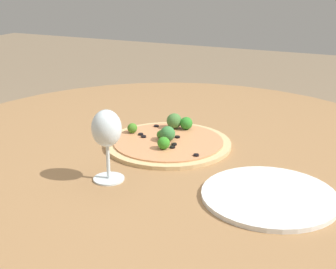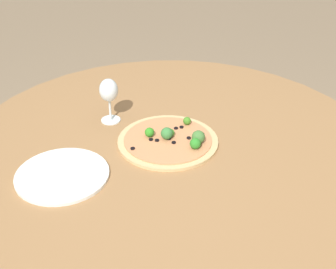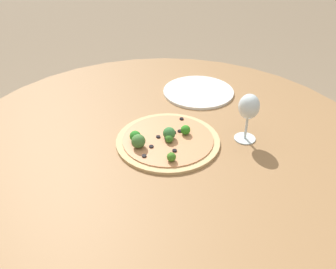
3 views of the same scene
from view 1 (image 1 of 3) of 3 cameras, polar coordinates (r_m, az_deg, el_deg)
name	(u,v)px [view 1 (image 1 of 3)]	position (r m, az deg, el deg)	size (l,w,h in m)	color
dining_table	(170,162)	(1.26, 0.28, -3.43)	(1.40, 1.40, 0.74)	olive
pizza	(168,141)	(1.23, 0.02, -0.75)	(0.33, 0.33, 0.06)	tan
wine_glass	(107,131)	(1.00, -7.48, 0.37)	(0.07, 0.07, 0.16)	silver
plate_near	(269,196)	(0.97, 12.25, -7.31)	(0.28, 0.28, 0.01)	white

